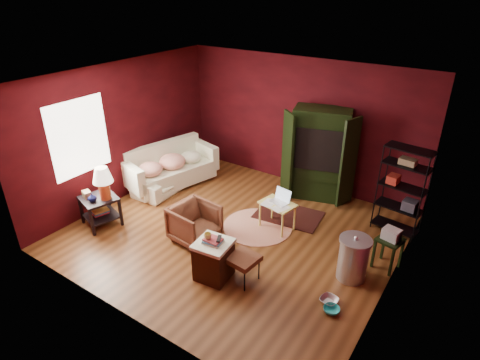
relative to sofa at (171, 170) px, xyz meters
The scene contains 18 objects.
room 2.57m from the sofa, 19.94° to the right, with size 5.54×5.04×2.84m.
sofa is the anchor object (origin of this frame).
armchair 2.27m from the sofa, 36.83° to the right, with size 0.73×0.68×0.75m, color black.
pet_bowl_steel 4.66m from the sofa, 18.56° to the right, with size 0.25×0.06×0.25m, color #B2B4B9.
pet_bowl_turquoise 4.82m from the sofa, 20.00° to the right, with size 0.23×0.07×0.23m, color #29C0C2.
vase 2.12m from the sofa, 88.77° to the right, with size 0.16×0.16×0.16m, color #0C113F.
mug 3.33m from the sofa, 37.30° to the right, with size 0.12×0.09×0.12m, color #DFC96D.
side_table 1.95m from the sofa, 87.27° to the right, with size 0.75×0.75×1.20m.
sofa_cushions 0.06m from the sofa, 128.62° to the right, with size 1.31×2.20×0.86m.
hamper 3.33m from the sofa, 36.08° to the right, with size 0.58×0.58×0.74m.
footstool 3.59m from the sofa, 29.74° to the right, with size 0.48×0.48×0.45m.
rug_round 2.57m from the sofa, ahead, with size 1.70×1.70×0.01m.
rug_oriental 2.86m from the sofa, ahead, with size 1.35×0.98×0.01m.
laptop_desk 2.85m from the sofa, ahead, with size 0.69×0.57×0.77m.
tv_armoire 3.27m from the sofa, 24.69° to the left, with size 1.46×1.05×1.92m.
wire_shelving 4.82m from the sofa, 11.12° to the left, with size 0.85×0.45×1.65m.
small_stand 4.86m from the sofa, ahead, with size 0.43×0.43×0.73m.
trash_can 4.55m from the sofa, ahead, with size 0.64×0.64×0.77m.
Camera 1 is at (3.54, -5.05, 4.20)m, focal length 30.00 mm.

